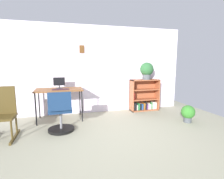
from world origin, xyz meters
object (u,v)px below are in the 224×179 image
rocking_chair (3,113)px  potted_plant_floor (188,113)px  keyboard (61,89)px  potted_plant_on_shelf (147,70)px  desk (59,91)px  bookshelf_low (144,97)px  office_chair (61,115)px  monitor (59,83)px

rocking_chair → potted_plant_floor: (3.81, -0.21, -0.25)m
keyboard → rocking_chair: size_ratio=0.40×
rocking_chair → potted_plant_on_shelf: 3.55m
desk → keyboard: (0.04, -0.13, 0.07)m
potted_plant_floor → keyboard: bearing=163.0°
desk → keyboard: keyboard is taller
desk → keyboard: bearing=-73.8°
potted_plant_on_shelf → bookshelf_low: bearing=129.2°
office_chair → potted_plant_on_shelf: 2.67m
keyboard → monitor: bearing=98.8°
bookshelf_low → potted_plant_on_shelf: 0.78m
office_chair → potted_plant_on_shelf: (2.34, 1.00, 0.81)m
keyboard → potted_plant_on_shelf: potted_plant_on_shelf is taller
rocking_chair → bookshelf_low: bearing=17.5°
monitor → bookshelf_low: (2.32, 0.19, -0.51)m
desk → potted_plant_floor: bearing=-19.1°
rocking_chair → office_chair: bearing=-0.9°
potted_plant_on_shelf → desk: bearing=-174.9°
office_chair → potted_plant_floor: bearing=-3.9°
office_chair → potted_plant_floor: office_chair is taller
potted_plant_on_shelf → office_chair: bearing=-156.8°
keyboard → bookshelf_low: 2.35m
potted_plant_floor → bookshelf_low: bearing=112.3°
monitor → potted_plant_on_shelf: (2.37, 0.14, 0.27)m
bookshelf_low → potted_plant_floor: (0.51, -1.25, -0.16)m
desk → bookshelf_low: size_ratio=1.20×
rocking_chair → keyboard: bearing=32.8°
keyboard → potted_plant_on_shelf: bearing=8.3°
office_chair → bookshelf_low: bookshelf_low is taller
keyboard → office_chair: bearing=-90.9°
desk → monitor: monitor is taller
keyboard → potted_plant_floor: 2.98m
desk → potted_plant_on_shelf: size_ratio=2.23×
potted_plant_on_shelf → rocking_chair: bearing=-163.5°
rocking_chair → potted_plant_floor: size_ratio=2.36×
office_chair → potted_plant_floor: 2.82m
office_chair → potted_plant_on_shelf: bearing=23.2°
monitor → potted_plant_on_shelf: bearing=3.3°
potted_plant_floor → office_chair: bearing=176.1°
rocking_chair → potted_plant_on_shelf: bearing=16.5°
potted_plant_on_shelf → potted_plant_floor: (0.47, -1.20, -0.94)m
keyboard → rocking_chair: bearing=-147.2°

